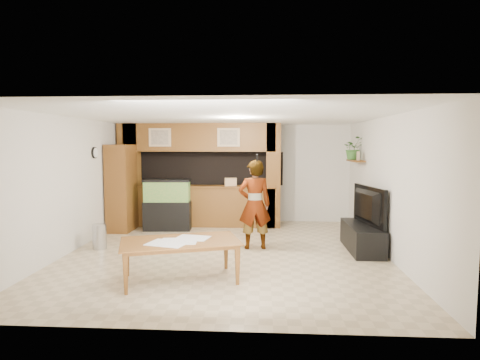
# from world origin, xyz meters

# --- Properties ---
(floor) EXTENTS (6.50, 6.50, 0.00)m
(floor) POSITION_xyz_m (0.00, 0.00, 0.00)
(floor) COLOR tan
(floor) RESTS_ON ground
(ceiling) EXTENTS (6.50, 6.50, 0.00)m
(ceiling) POSITION_xyz_m (0.00, 0.00, 2.60)
(ceiling) COLOR white
(ceiling) RESTS_ON wall_back
(wall_back) EXTENTS (6.00, 0.00, 6.00)m
(wall_back) POSITION_xyz_m (0.00, 3.25, 1.30)
(wall_back) COLOR beige
(wall_back) RESTS_ON floor
(wall_left) EXTENTS (0.00, 6.50, 6.50)m
(wall_left) POSITION_xyz_m (-3.00, 0.00, 1.30)
(wall_left) COLOR beige
(wall_left) RESTS_ON floor
(wall_right) EXTENTS (0.00, 6.50, 6.50)m
(wall_right) POSITION_xyz_m (3.00, 0.00, 1.30)
(wall_right) COLOR beige
(wall_right) RESTS_ON floor
(partition) EXTENTS (4.20, 0.99, 2.60)m
(partition) POSITION_xyz_m (-0.95, 2.64, 1.31)
(partition) COLOR brown
(partition) RESTS_ON floor
(wall_clock) EXTENTS (0.05, 0.25, 0.25)m
(wall_clock) POSITION_xyz_m (-2.97, 1.00, 1.90)
(wall_clock) COLOR black
(wall_clock) RESTS_ON wall_left
(wall_shelf) EXTENTS (0.25, 0.90, 0.04)m
(wall_shelf) POSITION_xyz_m (2.85, 1.95, 1.70)
(wall_shelf) COLOR brown
(wall_shelf) RESTS_ON wall_right
(pantry_cabinet) EXTENTS (0.52, 0.85, 2.07)m
(pantry_cabinet) POSITION_xyz_m (-2.70, 1.85, 1.04)
(pantry_cabinet) COLOR brown
(pantry_cabinet) RESTS_ON floor
(trash_can) EXTENTS (0.27, 0.27, 0.50)m
(trash_can) POSITION_xyz_m (-2.55, 0.13, 0.25)
(trash_can) COLOR #B2B2B7
(trash_can) RESTS_ON floor
(aquarium) EXTENTS (1.12, 0.42, 1.24)m
(aquarium) POSITION_xyz_m (-1.62, 1.95, 0.61)
(aquarium) COLOR black
(aquarium) RESTS_ON floor
(tv_stand) EXTENTS (0.56, 1.53, 0.51)m
(tv_stand) POSITION_xyz_m (2.65, 0.34, 0.25)
(tv_stand) COLOR black
(tv_stand) RESTS_ON floor
(television) EXTENTS (0.41, 1.32, 0.76)m
(television) POSITION_xyz_m (2.65, 0.34, 0.89)
(television) COLOR black
(television) RESTS_ON tv_stand
(photo_frame) EXTENTS (0.04, 0.15, 0.20)m
(photo_frame) POSITION_xyz_m (2.85, 1.71, 1.82)
(photo_frame) COLOR tan
(photo_frame) RESTS_ON wall_shelf
(potted_plant) EXTENTS (0.61, 0.57, 0.54)m
(potted_plant) POSITION_xyz_m (2.82, 2.11, 1.99)
(potted_plant) COLOR #336528
(potted_plant) RESTS_ON wall_shelf
(person) EXTENTS (0.71, 0.52, 1.78)m
(person) POSITION_xyz_m (0.54, 0.36, 0.89)
(person) COLOR #997C54
(person) RESTS_ON floor
(microphone) EXTENTS (0.04, 0.10, 0.16)m
(microphone) POSITION_xyz_m (0.59, 0.20, 1.82)
(microphone) COLOR black
(microphone) RESTS_ON person
(dining_table) EXTENTS (1.99, 1.48, 0.62)m
(dining_table) POSITION_xyz_m (-0.54, -1.64, 0.31)
(dining_table) COLOR brown
(dining_table) RESTS_ON floor
(newspaper_a) EXTENTS (0.57, 0.43, 0.01)m
(newspaper_a) POSITION_xyz_m (-0.56, -1.67, 0.63)
(newspaper_a) COLOR silver
(newspaper_a) RESTS_ON dining_table
(newspaper_b) EXTENTS (0.66, 0.55, 0.01)m
(newspaper_b) POSITION_xyz_m (-0.70, -1.81, 0.63)
(newspaper_b) COLOR silver
(newspaper_b) RESTS_ON dining_table
(newspaper_c) EXTENTS (0.56, 0.46, 0.01)m
(newspaper_c) POSITION_xyz_m (-0.39, -1.44, 0.63)
(newspaper_c) COLOR silver
(newspaper_c) RESTS_ON dining_table
(counter_box) EXTENTS (0.32, 0.24, 0.20)m
(counter_box) POSITION_xyz_m (-0.12, 2.45, 1.14)
(counter_box) COLOR tan
(counter_box) RESTS_ON partition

